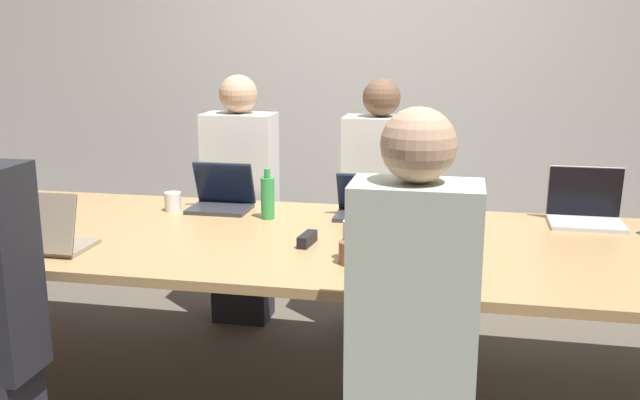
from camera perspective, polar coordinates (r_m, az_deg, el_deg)
name	(u,v)px	position (r m, az deg, el deg)	size (l,w,h in m)	color
ground_plane	(309,395)	(3.48, -0.91, -15.33)	(24.00, 24.00, 0.00)	brown
curtain_wall	(367,73)	(4.91, 3.75, 10.10)	(12.00, 0.06, 2.80)	beige
conference_table	(308,248)	(3.20, -0.95, -3.83)	(4.58, 1.30, 0.77)	tan
laptop_near_left	(41,234)	(3.18, -21.41, -2.57)	(0.37, 0.26, 0.26)	gray
bottle_near_left	(12,213)	(3.47, -23.44, -0.96)	(0.07, 0.07, 0.25)	#ADD1E0
laptop_far_center	(370,205)	(3.52, 4.00, -0.37)	(0.34, 0.22, 0.22)	#333338
person_far_center	(379,212)	(3.97, 4.77, -0.97)	(0.40, 0.24, 1.43)	#2D2D38
cup_far_center	(428,212)	(3.51, 8.60, -0.96)	(0.09, 0.09, 0.08)	brown
laptop_near_midright	(421,256)	(2.70, 8.11, -4.49)	(0.34, 0.25, 0.25)	#333338
person_near_midright	(412,341)	(2.31, 7.39, -11.15)	(0.40, 0.24, 1.45)	#2D2D38
cup_near_midright	(349,253)	(2.81, 2.37, -4.24)	(0.09, 0.09, 0.09)	brown
bottle_near_midright	(352,240)	(2.84, 2.58, -3.21)	(0.08, 0.08, 0.20)	#ADD1E0
laptop_far_right	(585,207)	(3.63, 20.46, -0.56)	(0.34, 0.26, 0.27)	silver
laptop_far_midleft	(222,196)	(3.71, -7.85, 0.34)	(0.31, 0.24, 0.24)	#333338
person_far_midleft	(241,204)	(4.14, -6.33, -0.31)	(0.40, 0.24, 1.44)	#2D2D38
cup_far_midleft	(173,202)	(3.72, -11.68, -0.14)	(0.08, 0.08, 0.10)	white
bottle_far_midleft	(268,197)	(3.49, -4.21, 0.22)	(0.07, 0.07, 0.25)	green
stapler	(307,239)	(3.07, -1.03, -3.15)	(0.06, 0.15, 0.05)	black
notebook	(391,250)	(2.98, 5.72, -3.98)	(0.20, 0.15, 0.02)	silver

